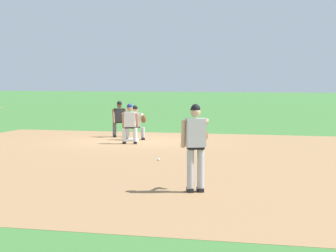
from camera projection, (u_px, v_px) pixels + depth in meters
ground_plane at (132, 141)px, 24.70m from camera, size 160.00×160.00×0.00m
infield_dirt_patch at (155, 159)px, 19.23m from camera, size 18.00×18.00×0.01m
first_base_bag at (132, 140)px, 24.70m from camera, size 0.38×0.38×0.09m
baseball at (159, 160)px, 18.92m from camera, size 0.07×0.07×0.07m
pitcher at (196, 142)px, 13.71m from camera, size 0.83×0.59×1.86m
first_baseman at (136, 121)px, 25.04m from camera, size 0.84×0.98×1.34m
baserunner at (130, 122)px, 23.63m from camera, size 0.53×0.65×1.46m
umpire at (119, 117)px, 26.33m from camera, size 0.60×0.67×1.46m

